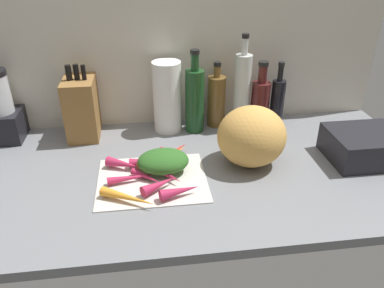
{
  "coord_description": "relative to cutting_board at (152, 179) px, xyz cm",
  "views": [
    {
      "loc": [
        -10.81,
        -107.19,
        68.05
      ],
      "look_at": [
        3.21,
        -2.78,
        10.31
      ],
      "focal_mm": 35.51,
      "sensor_mm": 36.0,
      "label": 1
    }
  ],
  "objects": [
    {
      "name": "bottle_0",
      "position": [
        18.33,
        33.79,
        12.76
      ],
      "size": [
        7.29,
        7.29,
        32.3
      ],
      "color": "#19421E",
      "rests_on": "ground_plane"
    },
    {
      "name": "carrot_7",
      "position": [
        -1.57,
        -0.67,
        1.45
      ],
      "size": [
        10.47,
        9.84,
        2.09
      ],
      "primitive_type": "cone",
      "rotation": [
        0.0,
        1.57,
        -0.74
      ],
      "color": "#B2264C",
      "rests_on": "cutting_board"
    },
    {
      "name": "knife_block",
      "position": [
        -24.38,
        35.06,
        11.16
      ],
      "size": [
        11.31,
        16.97,
        28.24
      ],
      "color": "olive",
      "rests_on": "ground_plane"
    },
    {
      "name": "carrot_8",
      "position": [
        7.89,
        12.55,
        2.02
      ],
      "size": [
        12.6,
        13.64,
        3.23
      ],
      "primitive_type": "cone",
      "rotation": [
        0.0,
        1.57,
        0.85
      ],
      "color": "red",
      "rests_on": "cutting_board"
    },
    {
      "name": "cutting_board",
      "position": [
        0.0,
        0.0,
        0.0
      ],
      "size": [
        34.27,
        28.41,
        0.8
      ],
      "primitive_type": "cube",
      "color": "beige",
      "rests_on": "ground_plane"
    },
    {
      "name": "winter_squash",
      "position": [
        33.43,
        6.17,
        9.8
      ],
      "size": [
        22.85,
        21.44,
        20.39
      ],
      "primitive_type": "ellipsoid",
      "color": "gold",
      "rests_on": "ground_plane"
    },
    {
      "name": "blender_appliance",
      "position": [
        -53.98,
        35.8,
        11.17
      ],
      "size": [
        13.91,
        13.91,
        26.92
      ],
      "color": "black",
      "rests_on": "ground_plane"
    },
    {
      "name": "carrot_4",
      "position": [
        -0.19,
        7.51,
        1.95
      ],
      "size": [
        13.97,
        3.41,
        3.1
      ],
      "primitive_type": "cone",
      "rotation": [
        0.0,
        1.57,
        -0.02
      ],
      "color": "#B2264C",
      "rests_on": "cutting_board"
    },
    {
      "name": "bottle_4",
      "position": [
        51.4,
        33.34,
        9.97
      ],
      "size": [
        5.44,
        5.44,
        26.52
      ],
      "color": "black",
      "rests_on": "ground_plane"
    },
    {
      "name": "wall_back",
      "position": [
        10.01,
        44.81,
        29.6
      ],
      "size": [
        170.0,
        3.0,
        60.0
      ],
      "primitive_type": "cube",
      "color": "beige",
      "rests_on": "ground_plane"
    },
    {
      "name": "carrot_3",
      "position": [
        -7.28,
        -11.2,
        1.87
      ],
      "size": [
        16.72,
        11.14,
        2.94
      ],
      "primitive_type": "cone",
      "rotation": [
        0.0,
        1.57,
        -0.51
      ],
      "color": "orange",
      "rests_on": "cutting_board"
    },
    {
      "name": "carrot_10",
      "position": [
        -0.41,
        3.11,
        1.54
      ],
      "size": [
        9.03,
        9.29,
        2.29
      ],
      "primitive_type": "cone",
      "rotation": [
        0.0,
        1.57,
        -0.81
      ],
      "color": "orange",
      "rests_on": "cutting_board"
    },
    {
      "name": "carrot_greens_pile",
      "position": [
        3.88,
        4.16,
        3.93
      ],
      "size": [
        16.7,
        12.85,
        7.07
      ],
      "primitive_type": "ellipsoid",
      "color": "#2D6023",
      "rests_on": "cutting_board"
    },
    {
      "name": "bottle_3",
      "position": [
        44.25,
        33.11,
        10.26
      ],
      "size": [
        7.25,
        7.25,
        27.09
      ],
      "color": "#471919",
      "rests_on": "ground_plane"
    },
    {
      "name": "dish_rack",
      "position": [
        72.99,
        4.1,
        4.54
      ],
      "size": [
        24.26,
        20.69,
        9.89
      ],
      "primitive_type": "cube",
      "color": "black",
      "rests_on": "ground_plane"
    },
    {
      "name": "paper_towel_roll",
      "position": [
        7.99,
        35.81,
        13.41
      ],
      "size": [
        10.92,
        10.92,
        27.63
      ],
      "primitive_type": "cylinder",
      "color": "white",
      "rests_on": "ground_plane"
    },
    {
      "name": "bottle_1",
      "position": [
        27.56,
        37.48,
        10.29
      ],
      "size": [
        7.16,
        7.16,
        26.3
      ],
      "color": "brown",
      "rests_on": "ground_plane"
    },
    {
      "name": "carrot_5",
      "position": [
        4.27,
        -0.3,
        1.91
      ],
      "size": [
        10.93,
        11.91,
        3.01
      ],
      "primitive_type": "cone",
      "rotation": [
        0.0,
        1.57,
        -0.85
      ],
      "color": "#B2264C",
      "rests_on": "cutting_board"
    },
    {
      "name": "carrot_9",
      "position": [
        1.98,
        -6.16,
        2.06
      ],
      "size": [
        11.9,
        9.16,
        3.32
      ],
      "primitive_type": "cone",
      "rotation": [
        0.0,
        1.57,
        0.56
      ],
      "color": "#B2264C",
      "rests_on": "cutting_board"
    },
    {
      "name": "bottle_2",
      "position": [
        36.82,
        33.82,
        15.12
      ],
      "size": [
        6.34,
        6.34,
        37.43
      ],
      "color": "silver",
      "rests_on": "ground_plane"
    },
    {
      "name": "carrot_2",
      "position": [
        6.02,
        11.5,
        1.82
      ],
      "size": [
        14.65,
        11.76,
        2.84
      ],
      "primitive_type": "cone",
      "rotation": [
        0.0,
        1.57,
        0.63
      ],
      "color": "orange",
      "rests_on": "cutting_board"
    },
    {
      "name": "carrot_11",
      "position": [
        -8.91,
        6.97,
        2.12
      ],
      "size": [
        12.32,
        8.39,
        3.45
      ],
      "primitive_type": "cone",
      "rotation": [
        0.0,
        1.57,
        -0.46
      ],
      "color": "#B2264C",
      "rests_on": "cutting_board"
    },
    {
      "name": "carrot_0",
      "position": [
        8.12,
        11.0,
        1.75
      ],
      "size": [
        10.74,
        10.58,
        2.7
      ],
      "primitive_type": "cone",
      "rotation": [
        0.0,
        1.57,
        -0.77
      ],
      "color": "#B2264C",
      "rests_on": "cutting_board"
    },
    {
      "name": "ground_plane",
      "position": [
        10.01,
        6.31,
        -1.9
      ],
      "size": [
        170.0,
        80.0,
        3.0
      ],
      "primitive_type": "cube",
      "color": "slate"
    },
    {
      "name": "carrot_6",
      "position": [
        7.79,
        -10.25,
        2.08
      ],
      "size": [
        12.69,
        6.42,
        3.37
      ],
      "primitive_type": "cone",
      "rotation": [
        0.0,
        1.57,
        0.26
      ],
      "color": "#B2264C",
      "rests_on": "cutting_board"
    },
    {
      "name": "carrot_1",
      "position": [
        -6.41,
        -0.62,
        1.61
      ],
      "size": [
        15.15,
        4.53,
        2.42
      ],
      "primitive_type": "cone",
      "rotation": [
        0.0,
        1.57,
        0.14
      ],
      "color": "#B2264C",
      "rests_on": "cutting_board"
    }
  ]
}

